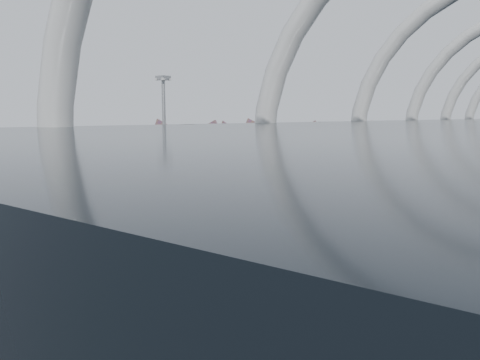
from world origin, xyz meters
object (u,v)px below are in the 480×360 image
Objects in this scene: jet_remote_west at (125,157)px; gse_cart_belly_c at (255,206)px; airliner_gate_c at (420,156)px; airliner_main at (290,183)px; gse_cart_belly_a at (300,218)px; floodlight_mast at (164,130)px; bus_row_near_a at (52,204)px; jet_remote_mid at (201,151)px; gse_cart_belly_b at (334,209)px; jet_remote_far at (219,148)px; bus_row_near_c at (76,208)px; bus_row_near_d at (84,212)px; bus_row_near_b at (59,208)px; gse_cart_belly_d at (370,223)px; airliner_gate_b at (373,167)px; gse_cart_belly_e at (301,204)px.

jet_remote_west is 87.87m from gse_cart_belly_c.
jet_remote_west is (-85.84, -80.12, 0.34)m from airliner_gate_c.
gse_cart_belly_a is (11.54, -14.94, -4.31)m from airliner_main.
airliner_main is 1.28× the size of jet_remote_west.
floodlight_mast reaches higher than airliner_main.
bus_row_near_a reaches higher than gse_cart_belly_a.
jet_remote_mid is at bearing 138.56° from gse_cart_belly_c.
gse_cart_belly_b is at bearing -94.48° from airliner_gate_c.
jet_remote_far is at bearing 17.41° from bus_row_near_a.
bus_row_near_c is 54.47m from gse_cart_belly_b.
gse_cart_belly_b is at bearing -49.92° from bus_row_near_d.
bus_row_near_b is 6.23× the size of gse_cart_belly_d.
airliner_gate_b is 25.68× the size of gse_cart_belly_b.
gse_cart_belly_b is (10.83, -49.17, -4.23)m from airliner_gate_b.
airliner_main is at bearing 168.89° from gse_cart_belly_b.
airliner_gate_b is 1.22× the size of jet_remote_far.
floodlight_mast is at bearing -119.92° from gse_cart_belly_e.
airliner_gate_c reaches higher than gse_cart_belly_b.
bus_row_near_b is at bearing -110.95° from airliner_gate_b.
airliner_main reaches higher than airliner_gate_b.
gse_cart_belly_e is (93.63, -82.31, -4.49)m from jet_remote_far.
jet_remote_far reaches higher than gse_cart_belly_e.
bus_row_near_d is (-23.02, -40.71, -3.30)m from airliner_main.
jet_remote_mid is (-86.03, 63.36, -0.08)m from airliner_main.
gse_cart_belly_e is (31.19, 37.75, -1.26)m from bus_row_near_c.
airliner_main is 1.09× the size of airliner_gate_c.
floodlight_mast is (23.75, 10.89, 16.00)m from bus_row_near_a.
jet_remote_mid is 111.58m from gse_cart_belly_e.
jet_remote_west reaches higher than airliner_gate_b.
jet_remote_far reaches higher than bus_row_near_a.
gse_cart_belly_e reaches higher than gse_cart_belly_a.
jet_remote_far is 132.16m from bus_row_near_a.
airliner_gate_c is at bearing 96.81° from gse_cart_belly_b.
jet_remote_west reaches higher than gse_cart_belly_c.
jet_remote_far is 3.70× the size of bus_row_near_d.
bus_row_near_a is at bearing 119.33° from jet_remote_west.
floodlight_mast is 12.58× the size of gse_cart_belly_a.
bus_row_near_b is (4.32, -1.08, -0.26)m from bus_row_near_a.
jet_remote_west reaches higher than gse_cart_belly_e.
bus_row_near_a is at bearing -115.58° from airliner_gate_c.
bus_row_near_d reaches higher than gse_cart_belly_b.
bus_row_near_a reaches higher than bus_row_near_d.
floodlight_mast is 13.12× the size of gse_cart_belly_c.
bus_row_near_d is at bearing -147.58° from gse_cart_belly_d.
airliner_gate_b is 61.68m from gse_cart_belly_d.
bus_row_near_a reaches higher than bus_row_near_b.
jet_remote_mid is at bearing 144.08° from gse_cart_belly_e.
gse_cart_belly_a is (34.56, 25.78, -1.01)m from bus_row_near_d.
airliner_gate_c is at bearing -21.08° from bus_row_near_a.
jet_remote_west is 23.42× the size of gse_cart_belly_d.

